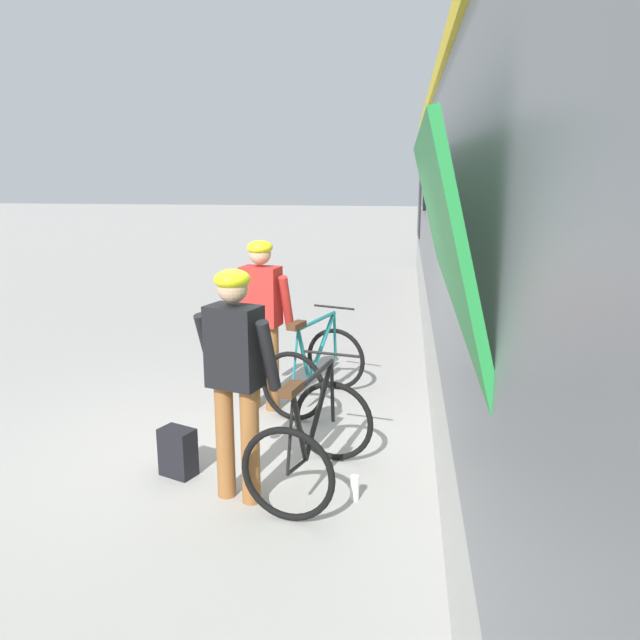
# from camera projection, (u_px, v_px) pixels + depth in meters

# --- Properties ---
(ground_plane) EXTENTS (80.00, 80.00, 0.00)m
(ground_plane) POSITION_uv_depth(u_px,v_px,m) (243.00, 453.00, 5.54)
(ground_plane) COLOR #A09E99
(train_car) EXTENTS (3.25, 18.58, 3.88)m
(train_car) POSITION_uv_depth(u_px,v_px,m) (582.00, 217.00, 6.41)
(train_car) COLOR slate
(train_car) RESTS_ON ground
(cyclist_near_in_dark) EXTENTS (0.66, 0.43, 1.76)m
(cyclist_near_in_dark) POSITION_uv_depth(u_px,v_px,m) (235.00, 366.00, 4.54)
(cyclist_near_in_dark) COLOR #935B2D
(cyclist_near_in_dark) RESTS_ON ground
(cyclist_far_in_red) EXTENTS (0.65, 0.39, 1.76)m
(cyclist_far_in_red) POSITION_uv_depth(u_px,v_px,m) (261.00, 310.00, 6.34)
(cyclist_far_in_red) COLOR #935B2D
(cyclist_far_in_red) RESTS_ON ground
(bicycle_near_black) EXTENTS (0.91, 1.19, 0.99)m
(bicycle_near_black) POSITION_uv_depth(u_px,v_px,m) (312.00, 440.00, 4.85)
(bicycle_near_black) COLOR black
(bicycle_near_black) RESTS_ON ground
(bicycle_far_teal) EXTENTS (1.01, 1.24, 0.99)m
(bicycle_far_teal) POSITION_uv_depth(u_px,v_px,m) (315.00, 368.00, 6.62)
(bicycle_far_teal) COLOR black
(bicycle_far_teal) RESTS_ON ground
(backpack_on_platform) EXTENTS (0.33, 0.27, 0.40)m
(backpack_on_platform) POSITION_uv_depth(u_px,v_px,m) (178.00, 452.00, 5.10)
(backpack_on_platform) COLOR black
(backpack_on_platform) RESTS_ON ground
(water_bottle_near_the_bikes) EXTENTS (0.07, 0.07, 0.20)m
(water_bottle_near_the_bikes) POSITION_uv_depth(u_px,v_px,m) (355.00, 488.00, 4.73)
(water_bottle_near_the_bikes) COLOR silver
(water_bottle_near_the_bikes) RESTS_ON ground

